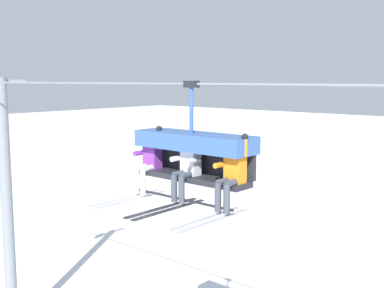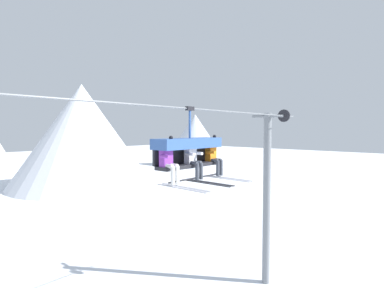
% 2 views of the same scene
% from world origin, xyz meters
% --- Properties ---
extents(mountain_peak_central, '(18.06, 18.06, 13.23)m').
position_xyz_m(mountain_peak_central, '(15.01, 30.17, 6.62)').
color(mountain_peak_central, white).
rests_on(mountain_peak_central, ground_plane).
extents(mountain_peak_east, '(14.02, 14.02, 10.38)m').
position_xyz_m(mountain_peak_east, '(41.60, 33.68, 5.19)').
color(mountain_peak_east, silver).
rests_on(mountain_peak_east, ground_plane).
extents(lift_tower_far, '(0.36, 1.88, 8.27)m').
position_xyz_m(lift_tower_far, '(8.14, -0.02, 4.30)').
color(lift_tower_far, slate).
rests_on(lift_tower_far, ground_plane).
extents(lift_cable, '(16.74, 0.05, 0.05)m').
position_xyz_m(lift_cable, '(0.77, -0.80, 7.99)').
color(lift_cable, slate).
extents(chairlift_chair, '(2.39, 0.74, 2.08)m').
position_xyz_m(chairlift_chair, '(1.80, -0.73, 6.82)').
color(chairlift_chair, '#232328').
extents(skier_purple, '(0.48, 1.70, 1.34)m').
position_xyz_m(skier_purple, '(0.82, -0.94, 6.55)').
color(skier_purple, purple).
extents(skier_white, '(0.46, 1.70, 1.23)m').
position_xyz_m(skier_white, '(1.80, -0.95, 6.53)').
color(skier_white, silver).
extents(skier_orange, '(0.48, 1.70, 1.34)m').
position_xyz_m(skier_orange, '(2.78, -0.94, 6.55)').
color(skier_orange, orange).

